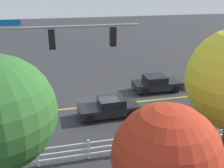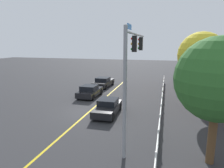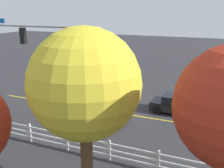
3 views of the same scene
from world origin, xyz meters
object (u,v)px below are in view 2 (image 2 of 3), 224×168
Objects in this scene: car_1 at (108,107)px; tree_0 at (199,53)px; car_0 at (103,82)px; car_2 at (90,91)px; tree_4 at (201,56)px; tree_3 at (200,57)px; tree_2 at (218,80)px.

car_1 is 0.61× the size of tree_0.
tree_0 is at bearing -98.38° from car_0.
car_2 is 0.56× the size of tree_4.
tree_0 reaches higher than car_2.
car_1 is 0.63× the size of tree_3.
tree_2 is 9.22m from tree_4.
tree_0 is 0.96× the size of tree_4.
tree_0 is 5.68m from tree_3.
tree_3 reaches higher than car_1.
tree_2 is (16.44, 11.05, 3.76)m from car_0.
tree_4 is at bearing -5.13° from tree_0.
car_1 is at bearing -158.58° from car_0.
tree_0 reaches higher than car_0.
tree_3 is at bearing 145.46° from car_1.
car_0 is 14.38m from tree_4.
tree_4 reaches higher than car_0.
car_0 is at bearing -122.01° from tree_4.
tree_3 is at bearing -73.78° from car_0.
tree_0 is (2.19, 12.07, 4.41)m from car_0.
car_0 is at bearing -75.69° from tree_3.
tree_0 is at bearing -73.04° from car_2.
car_1 is at bearing -143.59° from car_2.
car_1 is 9.63m from tree_4.
tree_4 reaches higher than tree_3.
tree_3 is at bearing -54.51° from car_2.
car_1 is 0.65× the size of tree_2.
tree_3 is 10.73m from tree_4.
car_2 is (5.70, 0.15, 0.00)m from car_0.
car_1 is (10.77, 3.81, -0.02)m from car_0.
tree_3 is at bearing 172.03° from tree_4.
car_0 is 0.73× the size of tree_2.
tree_0 reaches higher than tree_2.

